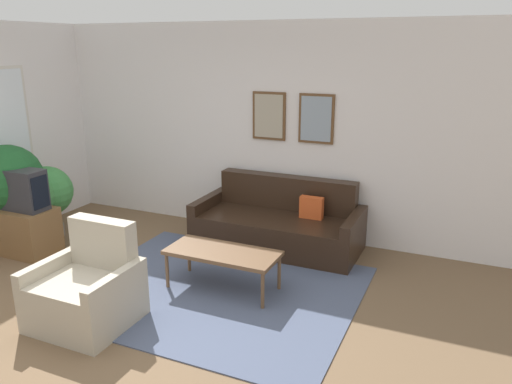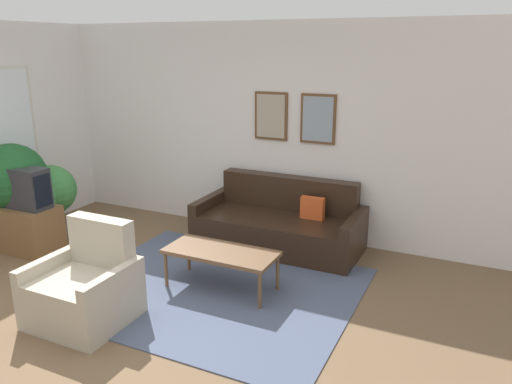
{
  "view_description": "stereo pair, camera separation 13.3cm",
  "coord_description": "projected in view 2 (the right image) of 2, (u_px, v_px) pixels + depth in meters",
  "views": [
    {
      "loc": [
        2.79,
        -2.95,
        2.41
      ],
      "look_at": [
        0.65,
        1.88,
        0.85
      ],
      "focal_mm": 35.0,
      "sensor_mm": 36.0,
      "label": 1
    },
    {
      "loc": [
        2.91,
        -2.89,
        2.41
      ],
      "look_at": [
        0.65,
        1.88,
        0.85
      ],
      "focal_mm": 35.0,
      "sensor_mm": 36.0,
      "label": 2
    }
  ],
  "objects": [
    {
      "name": "ground_plane",
      "position": [
        98.0,
        330.0,
        4.39
      ],
      "size": [
        16.0,
        16.0,
        0.0
      ],
      "primitive_type": "plane",
      "color": "brown"
    },
    {
      "name": "area_rug",
      "position": [
        214.0,
        289.0,
        5.1
      ],
      "size": [
        2.83,
        2.35,
        0.01
      ],
      "color": "#4C5670",
      "rests_on": "ground_plane"
    },
    {
      "name": "wall_back",
      "position": [
        246.0,
        129.0,
        6.53
      ],
      "size": [
        8.0,
        0.09,
        2.7
      ],
      "color": "silver",
      "rests_on": "ground_plane"
    },
    {
      "name": "couch",
      "position": [
        280.0,
        225.0,
        6.14
      ],
      "size": [
        2.02,
        0.9,
        0.83
      ],
      "color": "black",
      "rests_on": "ground_plane"
    },
    {
      "name": "coffee_table",
      "position": [
        221.0,
        254.0,
        5.03
      ],
      "size": [
        1.14,
        0.51,
        0.42
      ],
      "color": "brown",
      "rests_on": "ground_plane"
    },
    {
      "name": "tv_stand",
      "position": [
        28.0,
        229.0,
        6.03
      ],
      "size": [
        0.73,
        0.48,
        0.55
      ],
      "color": "brown",
      "rests_on": "ground_plane"
    },
    {
      "name": "tv",
      "position": [
        23.0,
        187.0,
        5.88
      ],
      "size": [
        0.67,
        0.28,
        0.48
      ],
      "color": "#2D2D33",
      "rests_on": "tv_stand"
    },
    {
      "name": "armchair",
      "position": [
        85.0,
        289.0,
        4.49
      ],
      "size": [
        0.83,
        0.76,
        0.89
      ],
      "rotation": [
        0.0,
        0.0,
        -0.1
      ],
      "color": "#B2A893",
      "rests_on": "ground_plane"
    },
    {
      "name": "potted_plant_tall",
      "position": [
        13.0,
        179.0,
        6.12
      ],
      "size": [
        0.84,
        0.84,
        1.27
      ],
      "color": "#935638",
      "rests_on": "ground_plane"
    },
    {
      "name": "potted_plant_by_window",
      "position": [
        51.0,
        192.0,
        6.45
      ],
      "size": [
        0.64,
        0.64,
        0.93
      ],
      "color": "slate",
      "rests_on": "ground_plane"
    },
    {
      "name": "potted_plant_small",
      "position": [
        33.0,
        198.0,
        6.13
      ],
      "size": [
        0.59,
        0.59,
        0.92
      ],
      "color": "#383D42",
      "rests_on": "ground_plane"
    }
  ]
}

